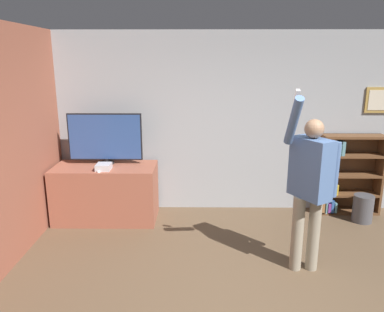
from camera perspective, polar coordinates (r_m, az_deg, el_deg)
The scene contains 9 objects.
wall_back at distance 5.70m, azimuth 5.81°, elevation 4.98°, with size 7.16×0.09×2.70m.
wall_side_brick at distance 4.79m, azimuth -25.50°, elevation 1.73°, with size 0.06×4.35×2.70m.
tv_ledge at distance 5.62m, azimuth -12.93°, elevation -5.47°, with size 1.45×0.71×0.81m.
television at distance 5.53m, azimuth -13.09°, elevation 2.68°, with size 1.06×0.22×0.74m.
game_console at distance 5.31m, azimuth -13.31°, elevation -1.61°, with size 0.20×0.22×0.09m.
remote_loose at distance 5.26m, azimuth -14.11°, elevation -2.20°, with size 0.09×0.14×0.02m.
bookshelf at distance 6.11m, azimuth 22.15°, elevation -2.69°, with size 0.91×0.28×1.21m.
person at distance 4.17m, azimuth 17.54°, elevation -3.73°, with size 0.59×0.57×2.02m.
waste_bin at distance 6.00m, azimuth 24.58°, elevation -7.27°, with size 0.28×0.28×0.40m.
Camera 1 is at (-0.51, -2.81, 2.30)m, focal length 35.00 mm.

